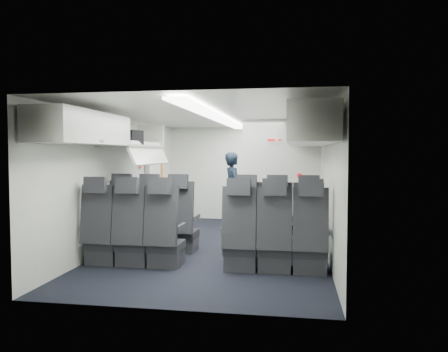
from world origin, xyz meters
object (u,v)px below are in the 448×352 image
(seat_row_mid, at_px, (202,239))
(flight_attendant, at_px, (233,190))
(galley_unit, at_px, (283,180))
(boarding_door, at_px, (155,182))
(seat_row_front, at_px, (214,227))
(carry_on_bag, at_px, (127,138))

(seat_row_mid, bearing_deg, flight_attendant, 90.75)
(galley_unit, height_order, boarding_door, galley_unit)
(seat_row_front, relative_size, flight_attendant, 2.12)
(seat_row_front, relative_size, boarding_door, 1.79)
(seat_row_mid, xyz_separation_m, boarding_door, (-1.64, 2.99, 0.55))
(seat_row_front, xyz_separation_m, galley_unit, (0.95, 3.25, 0.55))
(seat_row_mid, relative_size, galley_unit, 1.75)
(seat_row_mid, bearing_deg, seat_row_front, 90.00)
(galley_unit, relative_size, flight_attendant, 1.21)
(seat_row_front, relative_size, galley_unit, 1.75)
(boarding_door, bearing_deg, galley_unit, 24.28)
(boarding_door, distance_m, flight_attendant, 1.62)
(seat_row_mid, xyz_separation_m, carry_on_bag, (-1.42, 0.98, 1.38))
(seat_row_mid, distance_m, carry_on_bag, 2.21)
(boarding_door, distance_m, carry_on_bag, 2.18)
(boarding_door, bearing_deg, seat_row_front, -51.84)
(flight_attendant, distance_m, carry_on_bag, 2.83)
(boarding_door, xyz_separation_m, flight_attendant, (1.60, 0.25, -0.17))
(galley_unit, relative_size, carry_on_bag, 4.46)
(galley_unit, bearing_deg, boarding_door, -155.72)
(seat_row_front, distance_m, carry_on_bag, 1.98)
(seat_row_mid, distance_m, flight_attendant, 3.25)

